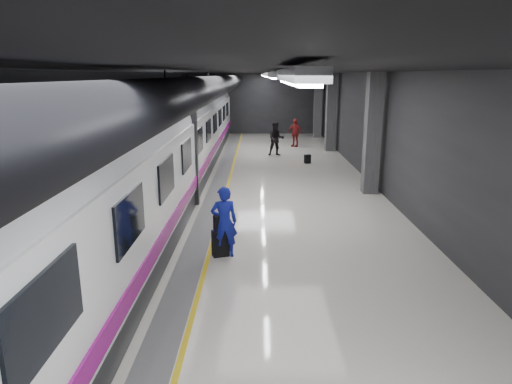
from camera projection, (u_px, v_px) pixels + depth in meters
ground at (250, 207)px, 15.62m from camera, size 40.00×40.00×0.00m
platform_hall at (242, 100)px, 15.66m from camera, size 10.02×40.02×4.51m
train at (152, 147)px, 15.11m from camera, size 3.05×38.00×4.05m
traveler_main at (224, 222)px, 11.18m from camera, size 0.71×0.52×1.79m
suitcase_main at (220, 243)px, 11.34m from camera, size 0.47×0.37×0.66m
shoulder_bag at (220, 223)px, 11.21m from camera, size 0.34×0.28×0.40m
traveler_far_a at (276, 139)px, 25.29m from camera, size 0.98×0.81×1.88m
traveler_far_b at (295, 133)px, 28.47m from camera, size 1.08×0.93×1.74m
suitcase_far at (307, 159)px, 23.24m from camera, size 0.35×0.29×0.45m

